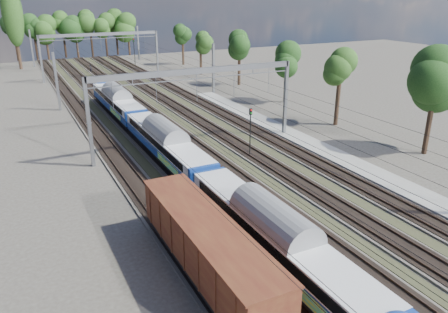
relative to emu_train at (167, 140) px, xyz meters
name	(u,v)px	position (x,y,z in m)	size (l,w,h in m)	color
ground	(417,313)	(4.50, -27.40, -2.47)	(220.00, 220.00, 0.00)	#47423A
track_bed	(156,116)	(4.50, 17.60, -2.37)	(21.00, 130.00, 0.34)	#47423A
platform	(342,159)	(16.50, -7.40, -2.32)	(3.00, 70.00, 0.30)	gray
catenary	(139,63)	(4.83, 25.28, 3.93)	(25.65, 130.00, 9.00)	slate
tree_belt	(127,30)	(13.24, 62.97, 5.95)	(39.45, 100.56, 12.04)	black
poplar	(12,15)	(-10.00, 70.60, 9.41)	(4.40, 4.40, 19.04)	black
emu_train	(167,140)	(0.00, 0.00, 0.00)	(2.87, 60.84, 4.20)	black
freight_boxcar	(207,246)	(-4.50, -19.48, -0.15)	(3.07, 14.81, 3.82)	black
worker	(91,69)	(3.35, 58.41, -1.62)	(0.62, 0.41, 1.71)	black
signal_near	(250,127)	(8.49, -2.08, 0.85)	(0.38, 0.35, 5.26)	black
signal_far	(134,49)	(14.77, 63.98, 1.50)	(0.41, 0.37, 6.28)	black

